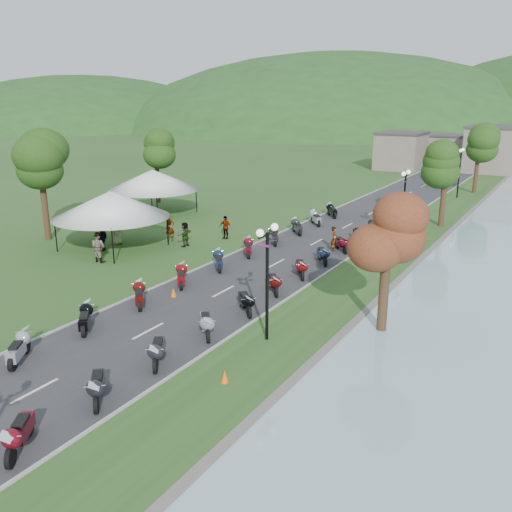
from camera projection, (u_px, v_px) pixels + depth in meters
The scene contains 11 objects.
road at pixel (347, 226), 44.09m from camera, with size 7.00×120.00×0.02m, color #333336.
far_building at pixel (447, 149), 81.42m from camera, with size 18.00×16.00×5.00m, color gray.
moto_row_left at pixel (162, 286), 28.57m from camera, with size 2.60×47.63×1.10m, color #331411, non-canonical shape.
moto_row_right at pixel (260, 292), 27.67m from camera, with size 2.60×37.02×1.10m, color #331411, non-canonical shape.
vendor_tent_main at pixel (112, 220), 37.10m from camera, with size 5.29×5.29×4.00m, color white, non-canonical shape.
vendor_tent_side at pixel (154, 192), 47.93m from camera, with size 5.35×5.35×4.00m, color white, non-canonical shape.
tree_park_left at pixel (41, 175), 38.63m from camera, with size 3.44×3.44×9.57m, color #295017, non-canonical shape.
tree_lakeside at pixel (386, 259), 23.57m from camera, with size 2.40×2.40×6.66m, color #295017, non-canonical shape.
pedestrian_a at pixel (171, 241), 39.52m from camera, with size 0.71×0.52×1.94m, color slate.
pedestrian_b at pixel (100, 262), 34.62m from camera, with size 0.95×0.52×1.95m, color slate.
pedestrian_c at pixel (103, 251), 37.08m from camera, with size 1.26×0.52×1.95m, color slate.
Camera 1 is at (15.63, -0.72, 10.14)m, focal length 38.00 mm.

